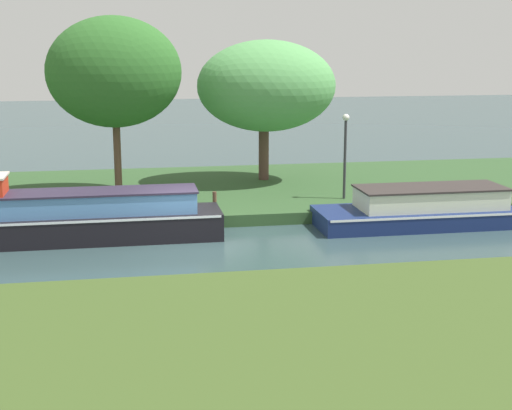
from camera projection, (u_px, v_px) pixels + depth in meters
ground_plane at (195, 246)px, 22.02m from camera, size 120.00×120.00×0.00m
riverbank_far at (177, 193)px, 28.71m from camera, size 72.00×10.00×0.40m
riverbank_near at (242, 366)px, 13.32m from camera, size 72.00×10.00×0.40m
black_barge at (81, 218)px, 22.45m from camera, size 8.43×1.92×2.10m
navy_narrowboat at (421, 209)px, 24.37m from camera, size 6.64×2.35×1.29m
willow_tree_centre at (114, 72)px, 26.68m from camera, size 4.88×3.69×6.49m
willow_tree_right at (267, 86)px, 29.18m from camera, size 5.52×4.44×5.66m
lamp_post at (345, 146)px, 26.36m from camera, size 0.24×0.24×3.06m
mooring_post_near at (215, 202)px, 24.56m from camera, size 0.13×0.13×0.69m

